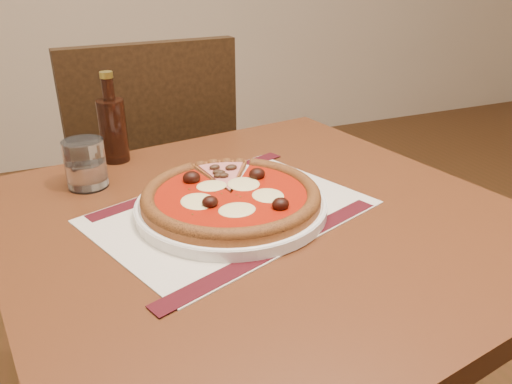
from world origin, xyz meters
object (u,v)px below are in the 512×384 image
table (261,265)px  water_glass (86,164)px  plate (231,206)px  bottle (113,127)px  chair_far (150,179)px  pizza (231,195)px

table → water_glass: bearing=138.1°
plate → bottle: (-0.14, 0.31, 0.06)m
chair_far → plate: bearing=86.9°
chair_far → table: bearing=90.4°
plate → table: bearing=-28.4°
chair_far → bottle: 0.47m
pizza → water_glass: size_ratio=3.30×
plate → water_glass: water_glass is taller
chair_far → water_glass: bearing=63.3°
table → water_glass: water_glass is taller
water_glass → plate: bearing=-44.2°
water_glass → bottle: bearing=58.5°
plate → pizza: bearing=-103.6°
water_glass → bottle: 0.13m
table → bottle: 0.42m
pizza → water_glass: 0.29m
table → bottle: bearing=118.2°
chair_far → water_glass: (-0.20, -0.47, 0.25)m
table → bottle: (-0.18, 0.34, 0.17)m
plate → pizza: 0.02m
chair_far → pizza: bearing=86.9°
chair_far → bottle: size_ratio=5.15×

